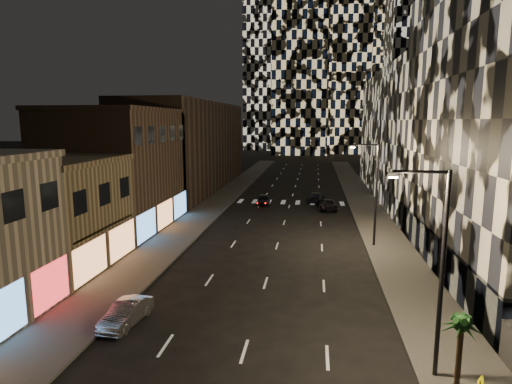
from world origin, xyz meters
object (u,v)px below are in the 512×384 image
(streetlight_near, at_px, (437,260))
(streetlight_far, at_px, (374,187))
(car_dark_oncoming, at_px, (316,197))
(palm_tree, at_px, (461,330))
(car_dark_midlane, at_px, (263,200))
(car_silver_parked, at_px, (126,313))
(car_dark_rightlane, at_px, (328,205))

(streetlight_near, relative_size, streetlight_far, 1.00)
(car_dark_oncoming, height_order, palm_tree, palm_tree)
(streetlight_far, xyz_separation_m, palm_tree, (0.65, -21.53, -2.31))
(car_dark_midlane, relative_size, palm_tree, 1.17)
(car_dark_midlane, height_order, car_dark_oncoming, car_dark_midlane)
(streetlight_far, relative_size, car_silver_parked, 2.32)
(car_dark_oncoming, distance_m, palm_tree, 42.50)
(car_dark_oncoming, bearing_deg, car_silver_parked, 82.09)
(streetlight_far, xyz_separation_m, car_dark_midlane, (-11.85, 17.68, -4.65))
(streetlight_near, xyz_separation_m, car_dark_midlane, (-11.85, 37.68, -4.65))
(streetlight_near, distance_m, car_dark_oncoming, 41.10)
(streetlight_near, distance_m, streetlight_far, 20.00)
(streetlight_far, bearing_deg, car_dark_rightlane, 102.47)
(car_dark_oncoming, bearing_deg, streetlight_near, 104.37)
(streetlight_far, bearing_deg, palm_tree, -88.28)
(car_dark_midlane, relative_size, car_dark_oncoming, 0.86)
(car_silver_parked, bearing_deg, car_dark_rightlane, 76.59)
(car_silver_parked, bearing_deg, streetlight_near, -4.18)
(car_dark_midlane, distance_m, car_dark_oncoming, 7.56)
(car_dark_midlane, distance_m, car_dark_rightlane, 8.71)
(car_silver_parked, relative_size, car_dark_oncoming, 0.81)
(car_silver_parked, distance_m, car_dark_rightlane, 34.68)
(streetlight_far, xyz_separation_m, car_dark_rightlane, (-3.42, 15.49, -4.71))
(car_dark_oncoming, relative_size, palm_tree, 1.36)
(streetlight_far, bearing_deg, streetlight_near, -90.00)
(streetlight_near, xyz_separation_m, streetlight_far, (0.00, 20.00, 0.00))
(car_silver_parked, distance_m, car_dark_oncoming, 39.06)
(palm_tree, bearing_deg, car_silver_parked, 164.46)
(car_dark_rightlane, bearing_deg, streetlight_far, -81.28)
(palm_tree, bearing_deg, streetlight_far, 91.72)
(car_dark_oncoming, bearing_deg, car_dark_midlane, 29.77)
(car_dark_midlane, relative_size, car_dark_rightlane, 0.89)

